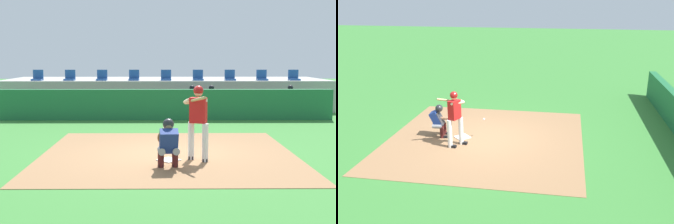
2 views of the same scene
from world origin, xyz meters
TOP-DOWN VIEW (x-y plane):
  - ground_plane at (0.00, 0.00)m, footprint 80.00×80.00m
  - dirt_infield at (0.00, 0.00)m, footprint 6.40×6.40m
  - home_plate at (0.00, -0.80)m, footprint 0.62×0.62m
  - batter_at_plate at (0.69, -0.80)m, footprint 0.59×0.87m
  - catcher_crouched at (-0.02, -1.57)m, footprint 0.51×1.88m
  - dugout_wall at (0.00, 6.50)m, footprint 13.00×0.30m
  - dugout_bench at (0.00, 7.50)m, footprint 11.80×0.44m
  - dugout_player_0 at (1.06, 7.34)m, footprint 0.49×0.70m
  - dugout_player_1 at (1.86, 7.34)m, footprint 0.49×0.70m
  - dugout_player_2 at (5.12, 7.34)m, footprint 0.49×0.70m
  - stands_platform at (0.00, 10.90)m, footprint 15.00×4.40m
  - stadium_seat_0 at (-5.78, 9.38)m, footprint 0.46×0.46m
  - stadium_seat_1 at (-4.33, 9.38)m, footprint 0.46×0.46m
  - stadium_seat_2 at (-2.89, 9.38)m, footprint 0.46×0.46m
  - stadium_seat_3 at (-1.44, 9.38)m, footprint 0.46×0.46m
  - stadium_seat_4 at (0.00, 9.38)m, footprint 0.46×0.46m
  - stadium_seat_5 at (1.44, 9.38)m, footprint 0.46×0.46m
  - stadium_seat_6 at (2.89, 9.38)m, footprint 0.46×0.46m
  - stadium_seat_7 at (4.33, 9.38)m, footprint 0.46×0.46m
  - stadium_seat_8 at (5.78, 9.38)m, footprint 0.46×0.46m

SIDE VIEW (x-z plane):
  - ground_plane at x=0.00m, z-range 0.00..0.00m
  - dirt_infield at x=0.00m, z-range 0.00..0.01m
  - home_plate at x=0.00m, z-range 0.01..0.04m
  - dugout_bench at x=0.00m, z-range 0.00..0.45m
  - dugout_wall at x=0.00m, z-range 0.00..1.20m
  - catcher_crouched at x=-0.02m, z-range 0.05..1.17m
  - dugout_player_0 at x=1.06m, z-range 0.02..1.32m
  - dugout_player_1 at x=1.86m, z-range 0.02..1.32m
  - dugout_player_2 at x=5.12m, z-range 0.02..1.32m
  - stands_platform at x=0.00m, z-range 0.00..1.40m
  - batter_at_plate at x=0.69m, z-range 0.13..1.94m
  - stadium_seat_0 at x=-5.78m, z-range 1.29..1.77m
  - stadium_seat_1 at x=-4.33m, z-range 1.29..1.77m
  - stadium_seat_2 at x=-2.89m, z-range 1.29..1.77m
  - stadium_seat_3 at x=-1.44m, z-range 1.29..1.77m
  - stadium_seat_4 at x=0.00m, z-range 1.29..1.77m
  - stadium_seat_5 at x=1.44m, z-range 1.29..1.77m
  - stadium_seat_6 at x=2.89m, z-range 1.29..1.77m
  - stadium_seat_7 at x=4.33m, z-range 1.29..1.77m
  - stadium_seat_8 at x=5.78m, z-range 1.29..1.77m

